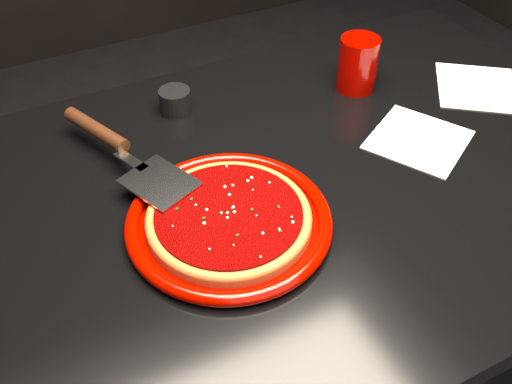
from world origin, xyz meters
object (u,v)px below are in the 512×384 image
at_px(pizza_server, 126,151).
at_px(cup, 358,64).
at_px(table, 289,313).
at_px(plate, 229,221).
at_px(ramekin, 175,101).

bearing_deg(pizza_server, cup, -17.66).
bearing_deg(table, plate, -161.49).
height_order(table, plate, plate).
bearing_deg(plate, cup, 31.35).
bearing_deg(cup, table, -142.01).
distance_m(plate, pizza_server, 0.21).
xyz_separation_m(table, pizza_server, (-0.24, 0.14, 0.42)).
height_order(table, ramekin, ramekin).
height_order(plate, pizza_server, pizza_server).
relative_size(table, cup, 11.44).
distance_m(plate, cup, 0.45).
height_order(cup, ramekin, cup).
bearing_deg(table, ramekin, 112.17).
relative_size(plate, ramekin, 5.23).
bearing_deg(cup, ramekin, 166.30).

